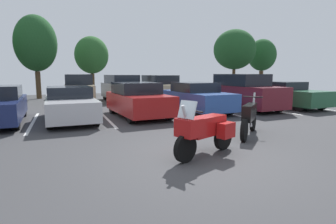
{
  "coord_description": "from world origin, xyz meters",
  "views": [
    {
      "loc": [
        -2.86,
        -5.38,
        1.95
      ],
      "look_at": [
        0.15,
        2.33,
        0.77
      ],
      "focal_mm": 29.21,
      "sensor_mm": 36.0,
      "label": 1
    }
  ],
  "objects_px": {
    "motorcycle_second": "(249,117)",
    "car_far_tan": "(79,89)",
    "car_silver": "(70,104)",
    "car_blue": "(196,98)",
    "car_far_grey": "(122,88)",
    "car_far_champagne": "(161,88)",
    "motorcycle_touring": "(204,130)",
    "car_maroon": "(244,92)",
    "car_green": "(285,95)",
    "car_red": "(138,100)"
  },
  "relations": [
    {
      "from": "motorcycle_second",
      "to": "car_blue",
      "type": "bearing_deg",
      "value": 80.46
    },
    {
      "from": "motorcycle_second",
      "to": "car_far_grey",
      "type": "bearing_deg",
      "value": 96.9
    },
    {
      "from": "car_silver",
      "to": "car_far_grey",
      "type": "height_order",
      "value": "car_far_grey"
    },
    {
      "from": "motorcycle_second",
      "to": "car_maroon",
      "type": "relative_size",
      "value": 0.38
    },
    {
      "from": "car_maroon",
      "to": "car_green",
      "type": "xyz_separation_m",
      "value": [
        2.81,
        -0.1,
        -0.2
      ]
    },
    {
      "from": "car_far_champagne",
      "to": "motorcycle_touring",
      "type": "bearing_deg",
      "value": -105.76
    },
    {
      "from": "car_far_tan",
      "to": "motorcycle_second",
      "type": "bearing_deg",
      "value": -70.23
    },
    {
      "from": "motorcycle_touring",
      "to": "motorcycle_second",
      "type": "bearing_deg",
      "value": 30.34
    },
    {
      "from": "car_green",
      "to": "car_far_grey",
      "type": "relative_size",
      "value": 1.01
    },
    {
      "from": "car_red",
      "to": "car_far_grey",
      "type": "relative_size",
      "value": 0.93
    },
    {
      "from": "car_far_tan",
      "to": "car_far_champagne",
      "type": "relative_size",
      "value": 0.99
    },
    {
      "from": "car_red",
      "to": "car_far_tan",
      "type": "distance_m",
      "value": 7.43
    },
    {
      "from": "car_far_tan",
      "to": "car_far_grey",
      "type": "xyz_separation_m",
      "value": [
        2.89,
        -0.02,
        -0.03
      ]
    },
    {
      "from": "car_maroon",
      "to": "car_silver",
      "type": "bearing_deg",
      "value": -177.7
    },
    {
      "from": "car_red",
      "to": "car_far_champagne",
      "type": "height_order",
      "value": "car_far_champagne"
    },
    {
      "from": "motorcycle_second",
      "to": "car_green",
      "type": "relative_size",
      "value": 0.37
    },
    {
      "from": "motorcycle_touring",
      "to": "car_far_grey",
      "type": "bearing_deg",
      "value": 86.13
    },
    {
      "from": "car_far_grey",
      "to": "car_far_champagne",
      "type": "xyz_separation_m",
      "value": [
        2.89,
        -0.01,
        -0.01
      ]
    },
    {
      "from": "car_silver",
      "to": "car_green",
      "type": "xyz_separation_m",
      "value": [
        11.72,
        0.26,
        0.05
      ]
    },
    {
      "from": "car_green",
      "to": "car_maroon",
      "type": "bearing_deg",
      "value": 178.0
    },
    {
      "from": "car_red",
      "to": "car_blue",
      "type": "height_order",
      "value": "car_red"
    },
    {
      "from": "motorcycle_second",
      "to": "car_blue",
      "type": "relative_size",
      "value": 0.39
    },
    {
      "from": "car_red",
      "to": "car_far_champagne",
      "type": "relative_size",
      "value": 0.94
    },
    {
      "from": "car_maroon",
      "to": "car_far_grey",
      "type": "distance_m",
      "value": 8.54
    },
    {
      "from": "car_far_tan",
      "to": "car_far_grey",
      "type": "bearing_deg",
      "value": -0.32
    },
    {
      "from": "car_blue",
      "to": "car_far_tan",
      "type": "relative_size",
      "value": 0.99
    },
    {
      "from": "car_blue",
      "to": "car_far_champagne",
      "type": "xyz_separation_m",
      "value": [
        0.53,
        6.73,
        0.17
      ]
    },
    {
      "from": "motorcycle_touring",
      "to": "car_far_champagne",
      "type": "height_order",
      "value": "car_far_champagne"
    },
    {
      "from": "car_far_grey",
      "to": "car_far_tan",
      "type": "bearing_deg",
      "value": 179.68
    },
    {
      "from": "car_green",
      "to": "car_far_champagne",
      "type": "xyz_separation_m",
      "value": [
        -5.15,
        6.83,
        0.17
      ]
    },
    {
      "from": "car_red",
      "to": "car_far_grey",
      "type": "bearing_deg",
      "value": 83.71
    },
    {
      "from": "motorcycle_touring",
      "to": "car_green",
      "type": "relative_size",
      "value": 0.41
    },
    {
      "from": "car_maroon",
      "to": "car_far_tan",
      "type": "bearing_deg",
      "value": 140.24
    },
    {
      "from": "car_red",
      "to": "car_far_grey",
      "type": "height_order",
      "value": "car_far_grey"
    },
    {
      "from": "car_far_grey",
      "to": "car_far_champagne",
      "type": "relative_size",
      "value": 1.01
    },
    {
      "from": "motorcycle_second",
      "to": "car_silver",
      "type": "relative_size",
      "value": 0.38
    },
    {
      "from": "motorcycle_second",
      "to": "car_far_tan",
      "type": "height_order",
      "value": "car_far_tan"
    },
    {
      "from": "car_silver",
      "to": "car_green",
      "type": "distance_m",
      "value": 11.72
    },
    {
      "from": "motorcycle_touring",
      "to": "car_maroon",
      "type": "relative_size",
      "value": 0.42
    },
    {
      "from": "car_far_grey",
      "to": "motorcycle_second",
      "type": "bearing_deg",
      "value": -83.1
    },
    {
      "from": "motorcycle_second",
      "to": "car_maroon",
      "type": "xyz_separation_m",
      "value": [
        3.77,
        5.35,
        0.34
      ]
    },
    {
      "from": "car_silver",
      "to": "car_maroon",
      "type": "height_order",
      "value": "car_maroon"
    },
    {
      "from": "car_blue",
      "to": "car_far_tan",
      "type": "xyz_separation_m",
      "value": [
        -5.25,
        6.75,
        0.21
      ]
    },
    {
      "from": "car_maroon",
      "to": "car_far_tan",
      "type": "xyz_separation_m",
      "value": [
        -8.13,
        6.76,
        0.0
      ]
    },
    {
      "from": "car_silver",
      "to": "car_far_tan",
      "type": "xyz_separation_m",
      "value": [
        0.78,
        7.12,
        0.26
      ]
    },
    {
      "from": "car_green",
      "to": "car_silver",
      "type": "bearing_deg",
      "value": -178.73
    },
    {
      "from": "car_silver",
      "to": "car_far_champagne",
      "type": "relative_size",
      "value": 1.01
    },
    {
      "from": "car_red",
      "to": "motorcycle_second",
      "type": "bearing_deg",
      "value": -65.78
    },
    {
      "from": "car_silver",
      "to": "car_red",
      "type": "xyz_separation_m",
      "value": [
        2.89,
        -0.0,
        0.07
      ]
    },
    {
      "from": "motorcycle_touring",
      "to": "car_maroon",
      "type": "height_order",
      "value": "car_maroon"
    }
  ]
}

